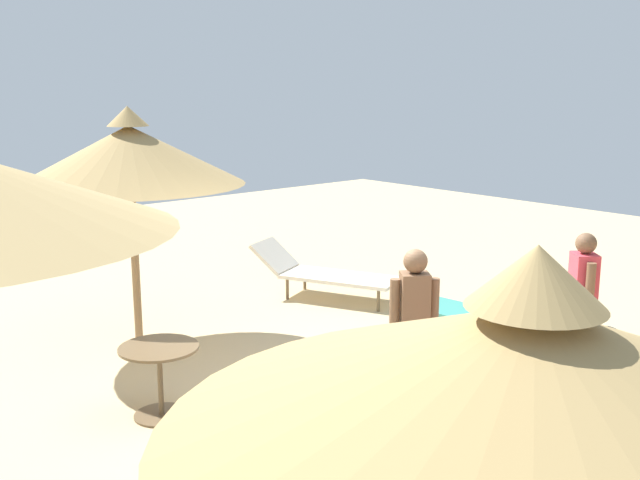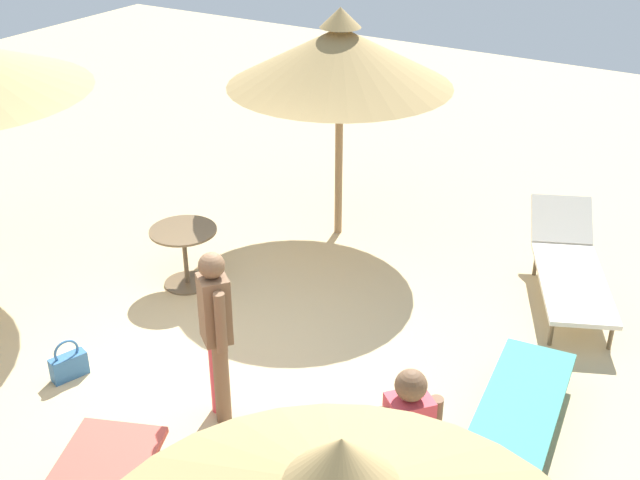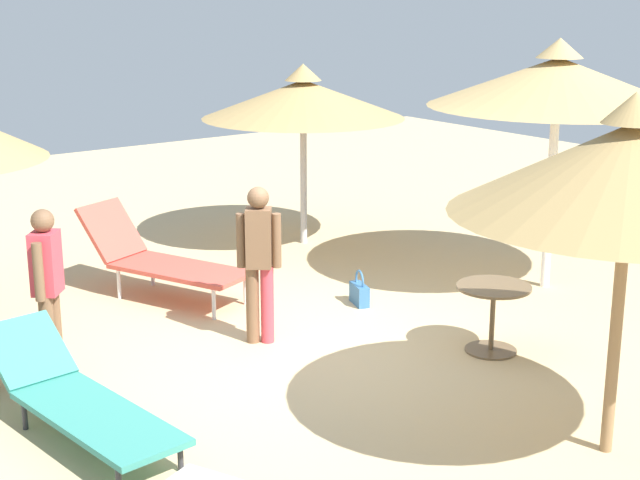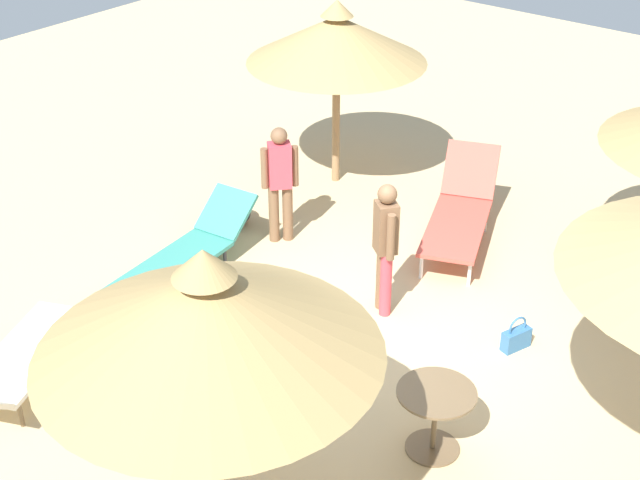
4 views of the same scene
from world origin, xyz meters
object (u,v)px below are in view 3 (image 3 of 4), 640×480
Objects in this scene: parasol_umbrella_near_right at (303,99)px; side_table_round at (493,306)px; handbag at (359,293)px; lounge_chair_far_right at (159,258)px; person_standing_edge at (47,282)px; lounge_chair_far_left at (77,398)px; person_standing_front at (259,257)px; parasol_umbrella_edge at (630,169)px; parasol_umbrella_back at (558,82)px.

side_table_round is at bearing 168.33° from parasol_umbrella_near_right.
lounge_chair_far_right is at bearing 46.54° from handbag.
person_standing_edge is at bearing 126.76° from lounge_chair_far_right.
lounge_chair_far_left is 1.48× the size of person_standing_edge.
person_standing_front is 1.03× the size of person_standing_edge.
lounge_chair_far_right is (5.32, 0.99, -1.72)m from parasol_umbrella_edge.
lounge_chair_far_left is 1.44× the size of person_standing_front.
side_table_round is at bearing -133.28° from person_standing_front.
lounge_chair_far_left is 1.48m from person_standing_edge.
parasol_umbrella_back is 7.32× the size of handbag.
lounge_chair_far_left is at bearing 106.74° from handbag.
lounge_chair_far_right is (2.36, 3.80, -1.92)m from parasol_umbrella_back.
person_standing_edge is at bearing -13.60° from lounge_chair_far_left.
parasol_umbrella_near_right is at bearing 19.06° from parasol_umbrella_back.
handbag is 1.87m from side_table_round.
parasol_umbrella_edge is 1.01× the size of parasol_umbrella_near_right.
side_table_round is at bearing -100.32° from lounge_chair_far_left.
person_standing_edge is (-1.34, 1.80, 0.40)m from lounge_chair_far_right.
parasol_umbrella_back is 3.48m from parasol_umbrella_near_right.
person_standing_edge is at bearing 86.46° from handbag.
parasol_umbrella_edge is 0.94× the size of parasol_umbrella_back.
person_standing_edge is (3.98, 2.78, -1.32)m from parasol_umbrella_edge.
lounge_chair_far_right is at bearing 108.87° from parasol_umbrella_near_right.
lounge_chair_far_right is 1.40× the size of person_standing_edge.
lounge_chair_far_left is (-3.60, 4.79, -1.65)m from parasol_umbrella_near_right.
side_table_round is (1.93, -0.79, -1.72)m from parasol_umbrella_edge.
lounge_chair_far_left is at bearing 110.42° from person_standing_front.
handbag is at bearing 157.33° from parasol_umbrella_near_right.
parasol_umbrella_back is 1.85× the size of person_standing_front.
parasol_umbrella_edge is 3.81m from person_standing_front.
person_standing_front is at bearing 13.78° from parasol_umbrella_edge.
parasol_umbrella_near_right reaches higher than lounge_chair_far_left.
parasol_umbrella_back is 1.08× the size of parasol_umbrella_near_right.
person_standing_edge is at bearing 116.78° from parasol_umbrella_near_right.
parasol_umbrella_back is 1.35× the size of lounge_chair_far_right.
parasol_umbrella_edge is at bearing -130.30° from lounge_chair_far_left.
parasol_umbrella_near_right is 6.81× the size of handbag.
lounge_chair_far_right reaches higher than handbag.
parasol_umbrella_near_right is 6.22m from lounge_chair_far_left.
person_standing_edge is (-2.25, 4.47, -1.11)m from parasol_umbrella_near_right.
handbag is (1.13, -3.76, -0.19)m from lounge_chair_far_left.
person_standing_edge is 2.14× the size of side_table_round.
parasol_umbrella_back reaches higher than lounge_chair_far_left.
parasol_umbrella_near_right reaches higher than lounge_chair_far_right.
handbag is (-0.21, -3.44, -0.73)m from person_standing_edge.
person_standing_edge is at bearing 75.37° from person_standing_front.
parasol_umbrella_near_right reaches higher than person_standing_edge.
parasol_umbrella_edge is 3.79× the size of side_table_round.
person_standing_edge is 3.86× the size of handbag.
handbag is (-1.55, -1.64, -0.33)m from lounge_chair_far_right.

